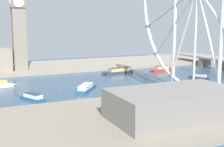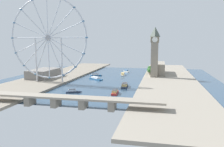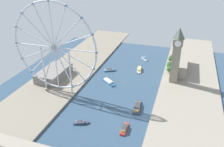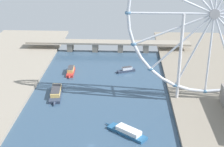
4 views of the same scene
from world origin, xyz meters
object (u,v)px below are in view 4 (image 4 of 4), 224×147
ferris_wheel (214,15)px  tour_boat_1 (127,132)px  tour_boat_5 (126,70)px  tour_boat_0 (71,71)px  river_bridge (108,44)px  tour_boat_3 (56,93)px

ferris_wheel → tour_boat_1: 107.26m
tour_boat_1 → tour_boat_5: tour_boat_5 is taller
ferris_wheel → tour_boat_5: (-64.61, 59.55, -70.19)m
ferris_wheel → tour_boat_0: 147.93m
river_bridge → tour_boat_0: (-32.61, -69.31, -5.98)m
tour_boat_1 → tour_boat_3: 82.75m
tour_boat_1 → river_bridge: bearing=-45.1°
tour_boat_0 → tour_boat_5: 54.61m
river_bridge → tour_boat_0: 76.83m
tour_boat_0 → tour_boat_3: tour_boat_0 is taller
river_bridge → tour_boat_0: bearing=-115.2°
river_bridge → tour_boat_5: (21.67, -63.30, -6.31)m
river_bridge → tour_boat_5: 67.20m
ferris_wheel → tour_boat_1: (-62.86, -51.21, -70.22)m
ferris_wheel → tour_boat_0: bearing=155.8°
tour_boat_0 → tour_boat_3: (-4.72, -48.57, 0.09)m
river_bridge → tour_boat_0: river_bridge is taller
river_bridge → tour_boat_0: size_ratio=7.09×
tour_boat_0 → tour_boat_1: (56.03, -104.75, -0.35)m
tour_boat_1 → tour_boat_3: bearing=-5.5°
tour_boat_3 → river_bridge: bearing=156.1°
river_bridge → tour_boat_5: size_ratio=9.05×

